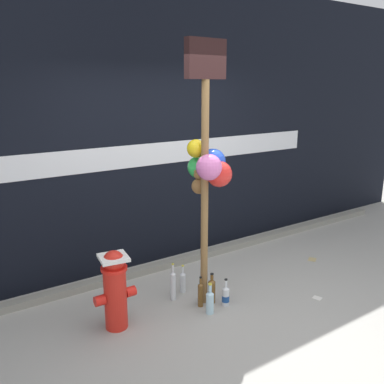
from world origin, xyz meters
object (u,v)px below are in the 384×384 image
(bottle_2, at_px, (201,294))
(bottle_4, at_px, (226,296))
(bottle_3, at_px, (173,285))
(bottle_5, at_px, (183,281))
(fire_hydrant, at_px, (115,288))
(bottle_0, at_px, (212,290))
(bottle_1, at_px, (210,301))
(memorial_post, at_px, (208,157))

(bottle_2, height_order, bottle_4, bottle_2)
(bottle_3, xyz_separation_m, bottle_5, (0.18, 0.08, -0.04))
(fire_hydrant, xyz_separation_m, bottle_0, (1.02, -0.14, -0.27))
(fire_hydrant, xyz_separation_m, bottle_1, (0.88, -0.30, -0.28))
(fire_hydrant, bearing_deg, bottle_0, -7.56)
(fire_hydrant, height_order, bottle_0, fire_hydrant)
(fire_hydrant, xyz_separation_m, bottle_4, (1.11, -0.26, -0.30))
(bottle_1, xyz_separation_m, bottle_4, (0.23, 0.04, -0.03))
(bottle_5, bearing_deg, bottle_2, -92.13)
(bottle_2, height_order, bottle_5, bottle_2)
(bottle_4, bearing_deg, bottle_1, -170.94)
(bottle_1, bearing_deg, fire_hydrant, 161.38)
(bottle_2, bearing_deg, fire_hydrant, 171.44)
(bottle_3, height_order, bottle_4, bottle_3)
(memorial_post, distance_m, bottle_3, 1.43)
(bottle_1, height_order, bottle_4, bottle_1)
(fire_hydrant, bearing_deg, bottle_4, -13.19)
(bottle_1, bearing_deg, bottle_4, 9.06)
(bottle_1, xyz_separation_m, bottle_5, (0.01, 0.53, -0.01))
(memorial_post, relative_size, bottle_3, 6.38)
(bottle_3, bearing_deg, bottle_0, -42.81)
(bottle_2, xyz_separation_m, bottle_4, (0.23, -0.13, -0.03))
(bottle_1, relative_size, bottle_4, 1.10)
(memorial_post, distance_m, bottle_5, 1.46)
(bottle_2, distance_m, bottle_5, 0.36)
(bottle_0, relative_size, bottle_5, 1.05)
(memorial_post, distance_m, bottle_1, 1.45)
(bottle_2, relative_size, bottle_5, 1.04)
(bottle_4, bearing_deg, bottle_0, 125.47)
(memorial_post, xyz_separation_m, bottle_1, (-0.12, -0.23, -1.42))
(memorial_post, height_order, fire_hydrant, memorial_post)
(bottle_3, bearing_deg, fire_hydrant, -168.43)
(memorial_post, bearing_deg, bottle_1, -117.62)
(bottle_1, height_order, bottle_5, bottle_1)
(memorial_post, relative_size, bottle_2, 7.96)
(fire_hydrant, relative_size, bottle_2, 2.34)
(fire_hydrant, distance_m, bottle_1, 0.97)
(bottle_0, distance_m, bottle_4, 0.16)
(memorial_post, xyz_separation_m, bottle_4, (0.11, -0.19, -1.45))
(bottle_1, distance_m, bottle_3, 0.47)
(fire_hydrant, xyz_separation_m, bottle_3, (0.72, 0.15, -0.24))
(bottle_3, distance_m, bottle_5, 0.20)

